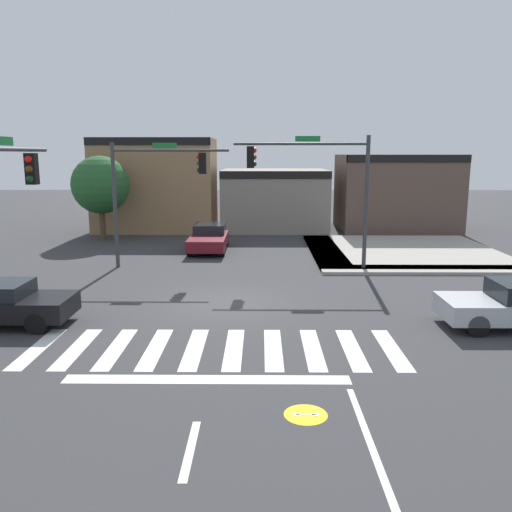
{
  "coord_description": "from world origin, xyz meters",
  "views": [
    {
      "loc": [
        1.26,
        -18.14,
        5.25
      ],
      "look_at": [
        1.1,
        0.39,
        1.65
      ],
      "focal_mm": 36.88,
      "sensor_mm": 36.0,
      "label": 1
    }
  ],
  "objects_px": {
    "traffic_signal_southwest": "(0,201)",
    "roadside_tree": "(100,185)",
    "traffic_signal_northwest": "(154,181)",
    "traffic_signal_northeast": "(317,177)",
    "car_maroon": "(209,238)"
  },
  "relations": [
    {
      "from": "traffic_signal_northeast",
      "to": "roadside_tree",
      "type": "bearing_deg",
      "value": -35.04
    },
    {
      "from": "roadside_tree",
      "to": "car_maroon",
      "type": "bearing_deg",
      "value": -27.01
    },
    {
      "from": "traffic_signal_southwest",
      "to": "traffic_signal_northwest",
      "type": "xyz_separation_m",
      "value": [
        2.13,
        10.15,
        0.03
      ]
    },
    {
      "from": "traffic_signal_southwest",
      "to": "traffic_signal_northwest",
      "type": "height_order",
      "value": "traffic_signal_northwest"
    },
    {
      "from": "traffic_signal_northwest",
      "to": "roadside_tree",
      "type": "bearing_deg",
      "value": 121.65
    },
    {
      "from": "traffic_signal_southwest",
      "to": "roadside_tree",
      "type": "relative_size",
      "value": 1.11
    },
    {
      "from": "traffic_signal_southwest",
      "to": "car_maroon",
      "type": "relative_size",
      "value": 1.26
    },
    {
      "from": "traffic_signal_southwest",
      "to": "car_maroon",
      "type": "xyz_separation_m",
      "value": [
        4.16,
        14.56,
        -3.33
      ]
    },
    {
      "from": "roadside_tree",
      "to": "traffic_signal_southwest",
      "type": "bearing_deg",
      "value": -81.31
    },
    {
      "from": "traffic_signal_northwest",
      "to": "roadside_tree",
      "type": "distance_m",
      "value": 9.35
    },
    {
      "from": "traffic_signal_northeast",
      "to": "traffic_signal_northwest",
      "type": "bearing_deg",
      "value": -5.08
    },
    {
      "from": "traffic_signal_northeast",
      "to": "roadside_tree",
      "type": "distance_m",
      "value": 14.99
    },
    {
      "from": "traffic_signal_northwest",
      "to": "car_maroon",
      "type": "distance_m",
      "value": 5.9
    },
    {
      "from": "traffic_signal_northwest",
      "to": "traffic_signal_southwest",
      "type": "bearing_deg",
      "value": -101.85
    },
    {
      "from": "traffic_signal_southwest",
      "to": "traffic_signal_northeast",
      "type": "xyz_separation_m",
      "value": [
        9.49,
        9.5,
        0.25
      ]
    }
  ]
}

